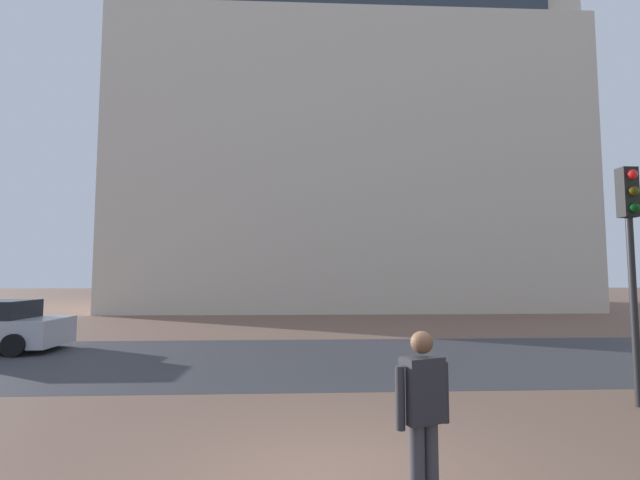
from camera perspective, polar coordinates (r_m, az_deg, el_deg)
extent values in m
plane|color=brown|center=(14.93, -0.93, -13.30)|extent=(120.00, 120.00, 0.00)
cube|color=#38383D|center=(12.37, -0.56, -15.14)|extent=(120.00, 6.97, 0.00)
cube|color=beige|center=(33.58, 3.07, 7.57)|extent=(29.82, 15.00, 18.61)
cube|color=#2D3842|center=(37.22, 3.00, 23.59)|extent=(27.44, 13.80, 2.40)
cube|color=beige|center=(36.34, 9.64, 18.46)|extent=(5.22, 5.22, 32.86)
cylinder|color=beige|center=(29.66, -22.98, 11.78)|extent=(2.80, 2.80, 20.85)
cylinder|color=beige|center=(32.63, 28.90, 11.43)|extent=(2.80, 2.80, 21.87)
cylinder|color=#333338|center=(4.87, 14.20, -26.47)|extent=(0.15, 0.15, 0.82)
cylinder|color=#333338|center=(4.78, 12.50, -26.93)|extent=(0.15, 0.15, 0.82)
cube|color=#232328|center=(4.60, 13.19, -18.38)|extent=(0.45, 0.35, 0.62)
cylinder|color=#232328|center=(4.77, 15.83, -18.45)|extent=(0.09, 0.09, 0.59)
cylinder|color=#232328|center=(4.47, 10.38, -19.52)|extent=(0.09, 0.09, 0.59)
cube|color=black|center=(4.68, 12.41, -17.92)|extent=(0.31, 0.23, 0.40)
sphere|color=brown|center=(4.51, 13.08, -12.83)|extent=(0.22, 0.22, 0.22)
cylinder|color=black|center=(16.74, -31.52, -10.59)|extent=(0.64, 0.22, 0.64)
cylinder|color=black|center=(15.15, -34.95, -11.15)|extent=(0.64, 0.22, 0.64)
cylinder|color=black|center=(9.58, 35.65, -7.44)|extent=(0.12, 0.12, 3.31)
cube|color=black|center=(9.67, 35.07, 5.07)|extent=(0.28, 0.24, 0.90)
sphere|color=red|center=(9.62, 35.47, 6.95)|extent=(0.18, 0.18, 0.18)
sphere|color=#3C3306|center=(9.57, 35.55, 5.19)|extent=(0.18, 0.18, 0.18)
sphere|color=#06330C|center=(9.53, 35.63, 3.41)|extent=(0.18, 0.18, 0.18)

